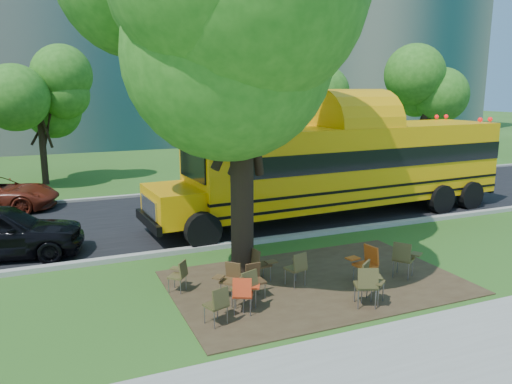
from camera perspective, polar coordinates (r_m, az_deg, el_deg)
name	(u,v)px	position (r m, az deg, el deg)	size (l,w,h in m)	color
ground	(271,282)	(12.54, 1.68, -10.21)	(160.00, 160.00, 0.00)	#284D18
dirt_patch	(316,282)	(12.55, 6.87, -10.20)	(7.00, 4.50, 0.03)	#382819
asphalt_road	(193,216)	(18.81, -7.23, -2.69)	(80.00, 8.00, 0.04)	black
kerb_near	(229,245)	(15.13, -3.07, -6.02)	(80.00, 0.25, 0.14)	gray
kerb_far	(168,193)	(22.68, -10.07, -0.15)	(80.00, 0.25, 0.14)	gray
building_right	(328,13)	(57.02, 8.19, 19.58)	(30.00, 16.00, 25.00)	gray
bg_tree_2	(39,98)	(26.56, -23.60, 9.80)	(4.80, 4.80, 6.62)	black
bg_tree_3	(298,82)	(27.72, 4.81, 12.47)	(5.60, 5.60, 7.84)	black
bg_tree_4	(427,94)	(31.47, 18.91, 10.55)	(5.00, 5.00, 6.85)	black
main_tree	(241,24)	(11.90, -1.71, 18.61)	(7.20, 7.20, 9.73)	black
school_bus	(348,164)	(18.73, 10.47, 3.14)	(13.85, 3.85, 3.35)	orange
chair_0	(218,302)	(10.23, -4.35, -12.39)	(0.57, 0.63, 0.84)	#41391C
chair_1	(244,291)	(10.64, -1.40, -11.27)	(0.71, 0.56, 0.86)	red
chair_2	(246,285)	(10.85, -1.10, -10.57)	(0.63, 0.71, 0.92)	#473F1F
chair_3	(254,277)	(11.45, -0.24, -9.73)	(0.52, 0.49, 0.80)	#412A17
chair_4	(368,282)	(11.19, 12.64, -10.04)	(0.77, 0.61, 0.96)	#433C1D
chair_5	(370,279)	(11.43, 12.93, -9.61)	(0.63, 0.80, 0.95)	#41391C
chair_6	(366,261)	(12.49, 12.47, -7.68)	(0.66, 0.65, 0.96)	#AB4812
chair_7	(404,256)	(13.05, 16.58, -7.03)	(0.81, 0.64, 0.96)	#49421F
chair_8	(179,273)	(11.90, -8.76, -9.12)	(0.52, 0.66, 0.77)	#4F4522
chair_9	(230,277)	(11.47, -2.98, -9.65)	(0.70, 0.56, 0.82)	#4F361C
chair_10	(260,262)	(12.30, 0.45, -7.99)	(0.57, 0.58, 0.86)	#49331A
chair_11	(298,265)	(12.11, 4.77, -8.35)	(0.59, 0.62, 0.87)	brown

